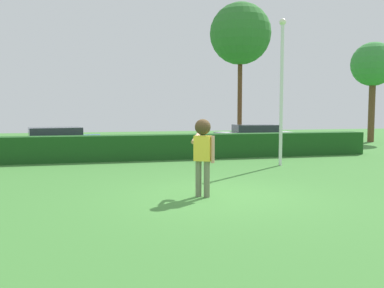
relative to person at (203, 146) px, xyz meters
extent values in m
plane|color=#407F35|center=(0.38, -0.01, -1.17)|extent=(60.00, 60.00, 0.00)
cylinder|color=#6D7357|center=(-0.09, 0.04, -0.75)|extent=(0.14, 0.14, 0.84)
cylinder|color=#6D7357|center=(0.08, -0.06, -0.75)|extent=(0.14, 0.14, 0.84)
cube|color=yellow|center=(0.00, -0.01, -0.04)|extent=(0.44, 0.39, 0.58)
cylinder|color=tan|center=(-0.06, 0.35, 0.20)|extent=(0.40, 0.57, 0.30)
cylinder|color=tan|center=(0.19, -0.13, -0.06)|extent=(0.09, 0.09, 0.62)
sphere|color=tan|center=(0.00, -0.01, 0.42)|extent=(0.22, 0.22, 0.22)
sphere|color=#45341D|center=(0.00, -0.01, 0.45)|extent=(0.37, 0.37, 0.37)
cylinder|color=white|center=(0.10, 0.53, 0.15)|extent=(0.26, 0.26, 0.05)
cylinder|color=silver|center=(4.22, 4.55, 1.34)|extent=(0.12, 0.12, 5.03)
sphere|color=#F2EFCC|center=(4.22, 4.55, 3.96)|extent=(0.24, 0.24, 0.24)
cube|color=#1B4C1B|center=(0.38, 7.54, -0.67)|extent=(18.49, 0.90, 1.01)
cube|color=#263FA5|center=(-3.98, 10.12, -0.60)|extent=(4.43, 2.39, 0.55)
cube|color=#2D333D|center=(-3.98, 10.12, -0.12)|extent=(2.43, 1.92, 0.40)
cylinder|color=black|center=(-2.68, 11.21, -0.87)|extent=(0.61, 0.20, 0.60)
cylinder|color=black|center=(-2.39, 9.53, -0.87)|extent=(0.61, 0.20, 0.60)
cylinder|color=black|center=(-5.57, 10.70, -0.87)|extent=(0.61, 0.20, 0.60)
cylinder|color=black|center=(-5.28, 9.03, -0.87)|extent=(0.61, 0.20, 0.60)
cube|color=#B7B7BC|center=(6.05, 11.20, -0.60)|extent=(4.36, 2.15, 0.55)
cube|color=#2D333D|center=(6.05, 11.20, -0.12)|extent=(2.36, 1.79, 0.40)
cylinder|color=black|center=(7.61, 11.89, -0.87)|extent=(0.61, 0.16, 0.60)
cylinder|color=black|center=(7.42, 10.20, -0.87)|extent=(0.61, 0.16, 0.60)
cylinder|color=black|center=(4.68, 12.21, -0.87)|extent=(0.61, 0.16, 0.60)
cylinder|color=black|center=(4.50, 10.52, -0.87)|extent=(0.61, 0.16, 0.60)
cylinder|color=brown|center=(14.97, 13.46, 0.88)|extent=(0.40, 0.40, 4.10)
sphere|color=#38893B|center=(14.97, 13.46, 3.76)|extent=(2.75, 2.75, 2.75)
cylinder|color=brown|center=(6.10, 13.64, 1.52)|extent=(0.26, 0.26, 5.38)
sphere|color=#30762F|center=(6.10, 13.64, 5.27)|extent=(3.54, 3.54, 3.54)
camera|label=1|loc=(-2.54, -8.98, 0.82)|focal=38.21mm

